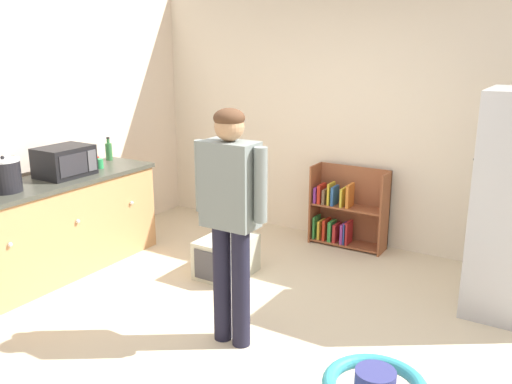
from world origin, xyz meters
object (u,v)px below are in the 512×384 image
(standing_person, at_px, (230,207))
(clear_bottle, at_px, (14,172))
(crock_pot, at_px, (5,175))
(pet_carrier, at_px, (226,257))
(red_cup, at_px, (95,161))
(kitchen_counter, at_px, (56,226))
(blue_cup, at_px, (75,163))
(bookshelf, at_px, (345,212))
(microwave, at_px, (65,161))
(green_cup, at_px, (99,164))
(green_glass_bottle, at_px, (109,151))

(standing_person, bearing_deg, clear_bottle, -178.59)
(crock_pot, height_order, clear_bottle, crock_pot)
(pet_carrier, distance_m, red_cup, 1.69)
(kitchen_counter, distance_m, crock_pot, 0.75)
(standing_person, xyz_separation_m, blue_cup, (-2.30, 0.63, -0.08))
(crock_pot, height_order, red_cup, crock_pot)
(blue_cup, relative_size, red_cup, 1.00)
(clear_bottle, relative_size, blue_cup, 2.59)
(bookshelf, relative_size, clear_bottle, 3.46)
(clear_bottle, height_order, blue_cup, clear_bottle)
(microwave, bearing_deg, bookshelf, 43.39)
(microwave, bearing_deg, pet_carrier, 23.08)
(kitchen_counter, height_order, green_cup, green_cup)
(clear_bottle, distance_m, red_cup, 0.86)
(clear_bottle, bearing_deg, kitchen_counter, 51.93)
(blue_cup, relative_size, green_cup, 1.00)
(standing_person, height_order, green_cup, standing_person)
(clear_bottle, bearing_deg, standing_person, 1.41)
(green_glass_bottle, xyz_separation_m, red_cup, (0.09, -0.27, -0.05))
(bookshelf, height_order, green_glass_bottle, green_glass_bottle)
(green_glass_bottle, bearing_deg, blue_cup, -91.44)
(kitchen_counter, xyz_separation_m, bookshelf, (2.02, 2.09, -0.09))
(bookshelf, distance_m, blue_cup, 2.82)
(kitchen_counter, bearing_deg, standing_person, -4.81)
(standing_person, relative_size, blue_cup, 17.88)
(standing_person, distance_m, green_glass_bottle, 2.53)
(pet_carrier, bearing_deg, microwave, -156.92)
(pet_carrier, xyz_separation_m, crock_pot, (-1.38, -1.23, 0.86))
(bookshelf, height_order, standing_person, standing_person)
(crock_pot, bearing_deg, red_cup, 96.03)
(bookshelf, bearing_deg, green_glass_bottle, -151.66)
(green_glass_bottle, distance_m, clear_bottle, 1.13)
(blue_cup, height_order, red_cup, same)
(crock_pot, bearing_deg, green_cup, 89.78)
(clear_bottle, height_order, green_cup, clear_bottle)
(bookshelf, relative_size, blue_cup, 8.95)
(clear_bottle, xyz_separation_m, red_cup, (0.08, 0.85, -0.05))
(green_cup, bearing_deg, microwave, -93.72)
(kitchen_counter, xyz_separation_m, green_cup, (0.02, 0.56, 0.50))
(kitchen_counter, distance_m, red_cup, 0.80)
(microwave, distance_m, red_cup, 0.47)
(green_cup, bearing_deg, blue_cup, -154.17)
(red_cup, bearing_deg, standing_person, -20.01)
(red_cup, height_order, green_cup, same)
(kitchen_counter, height_order, bookshelf, kitchen_counter)
(crock_pot, xyz_separation_m, red_cup, (-0.11, 1.08, -0.09))
(green_cup, bearing_deg, green_glass_bottle, 122.29)
(kitchen_counter, xyz_separation_m, blue_cup, (-0.20, 0.46, 0.50))
(red_cup, bearing_deg, pet_carrier, 5.62)
(bookshelf, xyz_separation_m, microwave, (-2.03, -1.92, 0.68))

